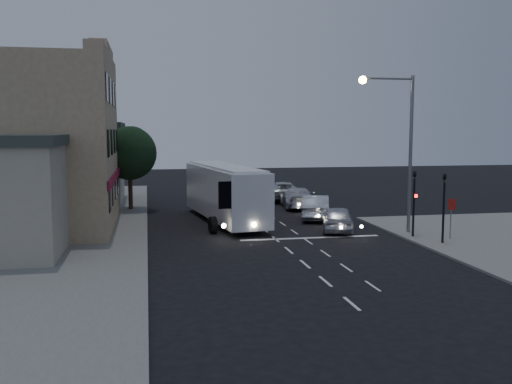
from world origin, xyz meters
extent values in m
plane|color=black|center=(0.00, 0.00, 0.00)|extent=(120.00, 120.00, 0.00)
cube|color=slate|center=(-13.00, 8.00, 0.06)|extent=(12.00, 50.00, 0.12)
cube|color=silver|center=(0.00, -10.00, 0.01)|extent=(0.12, 1.60, 0.01)
cube|color=silver|center=(0.00, -7.00, 0.01)|extent=(0.12, 1.60, 0.01)
cube|color=silver|center=(0.00, -4.00, 0.01)|extent=(0.12, 1.60, 0.01)
cube|color=silver|center=(0.00, -1.00, 0.01)|extent=(0.12, 1.60, 0.01)
cube|color=silver|center=(0.00, 2.00, 0.01)|extent=(0.12, 1.60, 0.01)
cube|color=silver|center=(0.00, 5.00, 0.01)|extent=(0.12, 1.60, 0.01)
cube|color=silver|center=(0.00, 8.00, 0.01)|extent=(0.12, 1.60, 0.01)
cube|color=silver|center=(0.00, 11.00, 0.01)|extent=(0.12, 1.60, 0.01)
cube|color=silver|center=(0.00, 14.00, 0.01)|extent=(0.12, 1.60, 0.01)
cube|color=silver|center=(0.00, 17.00, 0.01)|extent=(0.12, 1.60, 0.01)
cube|color=silver|center=(1.60, -8.00, 0.01)|extent=(0.10, 1.50, 0.01)
cube|color=silver|center=(1.60, -5.00, 0.01)|extent=(0.10, 1.50, 0.01)
cube|color=silver|center=(1.60, -2.00, 0.01)|extent=(0.10, 1.50, 0.01)
cube|color=silver|center=(1.60, 1.00, 0.01)|extent=(0.10, 1.50, 0.01)
cube|color=silver|center=(1.60, 4.00, 0.01)|extent=(0.10, 1.50, 0.01)
cube|color=silver|center=(1.60, 7.00, 0.01)|extent=(0.10, 1.50, 0.01)
cube|color=silver|center=(1.60, 10.00, 0.01)|extent=(0.10, 1.50, 0.01)
cube|color=silver|center=(1.60, 13.00, 0.01)|extent=(0.10, 1.50, 0.01)
cube|color=silver|center=(1.60, 16.00, 0.01)|extent=(0.10, 1.50, 0.01)
cube|color=silver|center=(1.60, 19.00, 0.01)|extent=(0.10, 1.50, 0.01)
cube|color=silver|center=(2.00, 2.00, 0.01)|extent=(8.00, 0.35, 0.01)
cube|color=white|center=(-1.97, 8.62, 1.97)|extent=(4.15, 12.35, 3.23)
cube|color=white|center=(-1.97, 8.62, 3.64)|extent=(3.69, 11.90, 0.18)
cube|color=black|center=(-1.97, 2.61, 2.47)|extent=(2.32, 0.44, 1.52)
cube|color=black|center=(-0.69, 9.13, 2.63)|extent=(1.41, 10.01, 0.91)
cube|color=black|center=(-3.24, 9.13, 2.63)|extent=(1.41, 10.01, 0.91)
cube|color=#A40012|center=(-0.68, 9.63, 1.52)|extent=(0.78, 5.51, 1.41)
cube|color=#A40012|center=(-3.25, 9.63, 1.52)|extent=(0.78, 5.51, 1.41)
cylinder|color=black|center=(-3.23, 4.38, 0.51)|extent=(0.49, 1.05, 1.01)
cylinder|color=black|center=(-0.70, 4.38, 0.51)|extent=(0.49, 1.05, 1.01)
cylinder|color=black|center=(-3.23, 11.15, 0.51)|extent=(0.49, 1.05, 1.01)
cylinder|color=black|center=(-0.70, 11.15, 0.51)|extent=(0.49, 1.05, 1.01)
cylinder|color=black|center=(-3.23, 12.86, 0.51)|extent=(0.49, 1.05, 1.01)
cylinder|color=black|center=(-0.70, 12.86, 0.51)|extent=(0.49, 1.05, 1.01)
cylinder|color=#FFF2CC|center=(-2.83, 2.54, 0.76)|extent=(0.27, 0.09, 0.26)
cylinder|color=#FFF2CC|center=(-1.11, 2.54, 0.76)|extent=(0.27, 0.09, 0.26)
imported|color=#B9BBC6|center=(4.22, 3.80, 0.76)|extent=(3.05, 4.78, 1.51)
imported|color=silver|center=(4.24, 8.44, 0.82)|extent=(3.10, 5.27, 1.64)
imported|color=silver|center=(4.47, 14.17, 0.80)|extent=(2.89, 5.75, 1.60)
imported|color=#BCBCBC|center=(4.50, 18.96, 0.80)|extent=(3.50, 6.10, 1.60)
imported|color=#A9AAB5|center=(3.90, 25.01, 0.67)|extent=(2.05, 4.24, 1.34)
cylinder|color=black|center=(7.60, 0.80, 1.72)|extent=(0.12, 0.12, 3.20)
imported|color=black|center=(7.60, 0.80, 3.77)|extent=(0.15, 0.18, 0.90)
cube|color=black|center=(7.60, 0.62, 2.42)|extent=(0.25, 0.12, 0.30)
cube|color=#FF0C0C|center=(7.60, 0.55, 2.42)|extent=(0.16, 0.02, 0.18)
cylinder|color=black|center=(8.30, -1.20, 1.72)|extent=(0.12, 0.12, 3.20)
imported|color=black|center=(8.30, -1.20, 3.77)|extent=(0.18, 0.15, 0.90)
cylinder|color=slate|center=(9.30, -0.20, 1.12)|extent=(0.06, 0.06, 2.00)
cube|color=maroon|center=(9.30, -0.27, 2.02)|extent=(0.45, 0.03, 0.60)
cylinder|color=slate|center=(8.00, 2.20, 4.62)|extent=(0.20, 0.20, 9.00)
cylinder|color=slate|center=(6.50, 2.20, 8.92)|extent=(3.00, 0.12, 0.12)
sphere|color=#FFBF59|center=(5.00, 2.20, 8.82)|extent=(0.44, 0.44, 0.44)
cube|color=tan|center=(-14.00, 8.00, 5.12)|extent=(10.00, 12.00, 10.00)
cube|color=tan|center=(-9.50, 8.00, 10.37)|extent=(1.00, 12.00, 0.50)
cube|color=tan|center=(-9.50, 8.00, 10.87)|extent=(1.00, 6.00, 0.50)
cube|color=maroon|center=(-8.95, 8.00, 3.12)|extent=(0.15, 12.00, 0.50)
cube|color=black|center=(-8.98, 3.50, 2.32)|extent=(0.06, 1.30, 1.50)
cube|color=black|center=(-8.98, 6.50, 2.32)|extent=(0.06, 1.30, 1.50)
cube|color=black|center=(-8.98, 9.50, 2.32)|extent=(0.06, 1.30, 1.50)
cube|color=black|center=(-8.98, 12.50, 2.32)|extent=(0.06, 1.30, 1.50)
cube|color=black|center=(-8.98, 3.50, 5.32)|extent=(0.06, 1.30, 1.50)
cube|color=black|center=(-8.98, 6.50, 5.32)|extent=(0.06, 1.30, 1.50)
cube|color=black|center=(-8.98, 9.50, 5.32)|extent=(0.06, 1.30, 1.50)
cube|color=black|center=(-8.98, 12.50, 5.32)|extent=(0.06, 1.30, 1.50)
cube|color=black|center=(-8.98, 3.50, 8.32)|extent=(0.06, 1.30, 1.50)
cube|color=black|center=(-8.98, 6.50, 8.32)|extent=(0.06, 1.30, 1.50)
cube|color=black|center=(-8.98, 9.50, 8.32)|extent=(0.06, 1.30, 1.50)
cube|color=black|center=(-8.98, 12.50, 8.32)|extent=(0.06, 1.30, 1.50)
cube|color=#A39D87|center=(-13.50, 20.00, 3.12)|extent=(9.00, 9.00, 6.00)
cube|color=#353F39|center=(-13.50, 20.00, 6.37)|extent=(9.40, 9.40, 0.50)
cylinder|color=black|center=(-8.20, 15.00, 1.52)|extent=(0.32, 0.32, 2.80)
sphere|color=black|center=(-8.20, 15.00, 4.32)|extent=(4.00, 4.00, 4.00)
sphere|color=#1D3B1F|center=(-8.00, 15.60, 5.02)|extent=(2.60, 2.60, 2.60)
sphere|color=black|center=(-8.50, 14.40, 4.72)|extent=(2.40, 2.40, 2.40)
camera|label=1|loc=(-6.94, -28.40, 6.06)|focal=40.00mm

